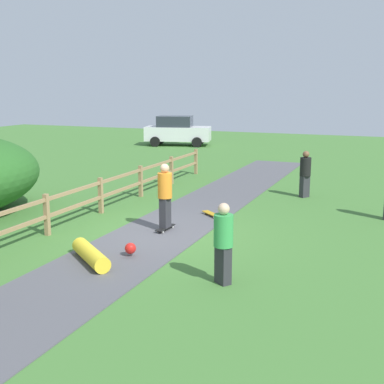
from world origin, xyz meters
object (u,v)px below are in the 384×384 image
object	(u,v)px
skater_fallen	(94,254)
bystander_black	(305,172)
parked_car_white	(177,131)
skateboard_loose	(211,214)
skater_riding	(165,194)
bystander_green	(223,240)

from	to	relation	value
skater_fallen	bystander_black	bearing A→B (deg)	70.67
parked_car_white	skateboard_loose	bearing A→B (deg)	-62.78
skater_riding	parked_car_white	world-z (taller)	parked_car_white
bystander_black	skater_fallen	bearing A→B (deg)	-109.33
skater_riding	bystander_black	distance (m)	6.30
skater_riding	skater_fallen	world-z (taller)	skater_riding
skater_riding	skateboard_loose	world-z (taller)	skater_riding
skateboard_loose	parked_car_white	size ratio (longest dim) A/B	0.17
skater_fallen	skateboard_loose	distance (m)	4.91
bystander_black	bystander_green	bearing A→B (deg)	-90.09
skateboard_loose	bystander_green	xyz separation A→B (m)	(2.05, -4.85, 0.80)
bystander_green	parked_car_white	world-z (taller)	parked_car_white
parked_car_white	skater_riding	bearing A→B (deg)	-66.80
bystander_green	parked_car_white	size ratio (longest dim) A/B	0.36
skater_riding	bystander_green	bearing A→B (deg)	-47.97
bystander_green	parked_car_white	xyz separation A→B (m)	(-10.61, 21.51, 0.07)
parked_car_white	bystander_green	bearing A→B (deg)	-63.74
skater_fallen	parked_car_white	bearing A→B (deg)	109.50
skater_riding	bystander_black	bearing A→B (deg)	64.95
bystander_black	parked_car_white	distance (m)	16.67
bystander_black	parked_car_white	world-z (taller)	parked_car_white
skateboard_loose	bystander_green	distance (m)	5.33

